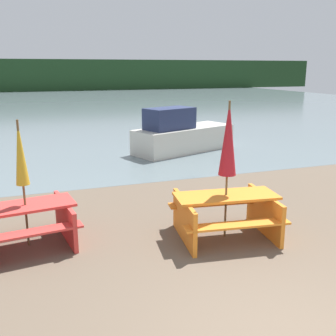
# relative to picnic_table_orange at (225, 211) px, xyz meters

# --- Properties ---
(water) EXTENTS (60.00, 50.00, 0.00)m
(water) POSITION_rel_picnic_table_orange_xyz_m (-0.60, 28.65, -0.47)
(water) COLOR slate
(water) RESTS_ON ground_plane
(far_treeline) EXTENTS (80.00, 1.60, 4.00)m
(far_treeline) POSITION_rel_picnic_table_orange_xyz_m (-0.60, 48.65, 1.53)
(far_treeline) COLOR #1E3D1E
(far_treeline) RESTS_ON water
(picnic_table_orange) EXTENTS (1.93, 1.59, 0.78)m
(picnic_table_orange) POSITION_rel_picnic_table_orange_xyz_m (0.00, 0.00, 0.00)
(picnic_table_orange) COLOR orange
(picnic_table_orange) RESTS_ON ground_plane
(picnic_table_red) EXTENTS (1.73, 1.58, 0.72)m
(picnic_table_red) POSITION_rel_picnic_table_orange_xyz_m (-3.29, 0.78, -0.03)
(picnic_table_red) COLOR red
(picnic_table_red) RESTS_ON ground_plane
(umbrella_crimson) EXTENTS (0.30, 0.30, 2.39)m
(umbrella_crimson) POSITION_rel_picnic_table_orange_xyz_m (0.00, 0.00, 1.28)
(umbrella_crimson) COLOR brown
(umbrella_crimson) RESTS_ON ground_plane
(umbrella_gold) EXTENTS (0.21, 0.21, 2.12)m
(umbrella_gold) POSITION_rel_picnic_table_orange_xyz_m (-3.29, 0.78, 1.10)
(umbrella_gold) COLOR brown
(umbrella_gold) RESTS_ON ground_plane
(boat) EXTENTS (4.02, 2.59, 1.59)m
(boat) POSITION_rel_picnic_table_orange_xyz_m (1.94, 7.08, 0.12)
(boat) COLOR beige
(boat) RESTS_ON water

